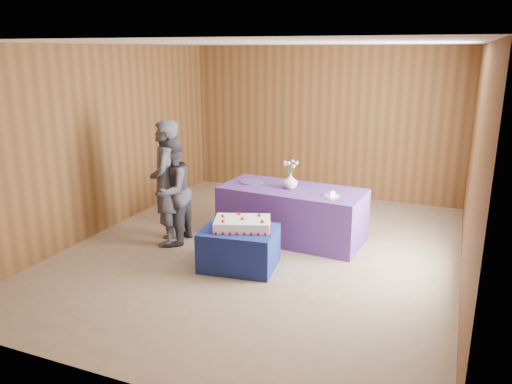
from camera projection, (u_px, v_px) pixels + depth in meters
The scene contains 13 objects.
ground at pixel (262, 251), 6.75m from camera, with size 6.00×6.00×0.00m, color gray.
room_shell at pixel (262, 118), 6.25m from camera, with size 5.04×6.04×2.72m.
cake_table at pixel (239, 248), 6.19m from camera, with size 0.90×0.70×0.50m, color #1B2598.
serving_table at pixel (292, 214), 7.10m from camera, with size 2.00×0.90×0.75m, color #503490.
sheet_cake at pixel (242, 224), 6.13m from camera, with size 0.82×0.68×0.16m.
vase at pixel (290, 181), 6.96m from camera, with size 0.20×0.20×0.21m, color white.
flower_spray at pixel (291, 164), 6.89m from camera, with size 0.22×0.22×0.17m.
platter at pixel (252, 182), 7.29m from camera, with size 0.34×0.34×0.02m, color #5A4C98.
plate at pixel (332, 196), 6.61m from camera, with size 0.21×0.21×0.01m, color white.
cake_slice at pixel (332, 193), 6.60m from camera, with size 0.09×0.09×0.08m.
knife at pixel (335, 200), 6.43m from camera, with size 0.26×0.02×0.00m, color silver.
guest_left at pixel (166, 183), 6.79m from camera, with size 0.63×0.42×1.73m, color #3C3D47.
guest_right at pixel (171, 191), 6.82m from camera, with size 0.74×0.57×1.51m, color #393742.
Camera 1 is at (2.31, -5.83, 2.63)m, focal length 35.00 mm.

